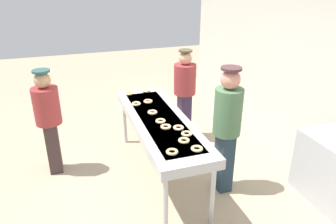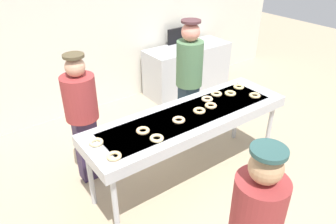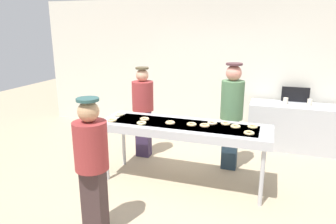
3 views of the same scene
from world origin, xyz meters
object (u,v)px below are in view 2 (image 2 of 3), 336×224
(plain_donut_8, at_px, (157,138))
(worker_assistant, at_px, (82,112))
(paper_cup_0, at_px, (197,40))
(plain_donut_2, at_px, (216,94))
(paper_cup_1, at_px, (180,45))
(worker_baker, at_px, (189,75))
(plain_donut_4, at_px, (179,120))
(plain_donut_0, at_px, (230,93))
(plain_donut_3, at_px, (114,156))
(menu_display, at_px, (179,35))
(plain_donut_11, at_px, (199,111))
(fryer_conveyor, at_px, (189,120))
(plain_donut_5, at_px, (143,131))
(plain_donut_1, at_px, (239,87))
(prep_counter, at_px, (187,69))
(plain_donut_10, at_px, (207,99))
(plain_donut_9, at_px, (255,95))
(plain_donut_6, at_px, (211,106))
(plain_donut_7, at_px, (96,142))

(plain_donut_8, xyz_separation_m, worker_assistant, (-0.38, 0.92, -0.01))
(worker_assistant, bearing_deg, paper_cup_0, -152.04)
(plain_donut_2, relative_size, paper_cup_1, 1.20)
(worker_baker, xyz_separation_m, paper_cup_1, (0.82, 1.26, -0.08))
(paper_cup_1, bearing_deg, plain_donut_4, -128.27)
(plain_donut_0, distance_m, paper_cup_0, 2.20)
(worker_baker, bearing_deg, plain_donut_0, 112.08)
(plain_donut_4, xyz_separation_m, paper_cup_0, (2.00, 2.04, -0.01))
(plain_donut_3, relative_size, menu_display, 0.28)
(paper_cup_0, bearing_deg, plain_donut_2, -124.44)
(plain_donut_3, distance_m, plain_donut_11, 1.17)
(paper_cup_1, bearing_deg, fryer_conveyor, -125.41)
(plain_donut_2, height_order, paper_cup_1, paper_cup_1)
(plain_donut_4, bearing_deg, menu_display, 52.06)
(plain_donut_5, xyz_separation_m, paper_cup_1, (2.00, 1.96, -0.01))
(worker_assistant, bearing_deg, plain_donut_3, 87.89)
(plain_donut_1, height_order, plain_donut_11, same)
(plain_donut_5, distance_m, menu_display, 3.10)
(plain_donut_0, relative_size, prep_counter, 0.09)
(worker_baker, relative_size, menu_display, 3.43)
(paper_cup_1, bearing_deg, paper_cup_0, 3.23)
(plain_donut_2, relative_size, plain_donut_11, 1.00)
(plain_donut_4, bearing_deg, plain_donut_10, 17.62)
(plain_donut_9, height_order, worker_baker, worker_baker)
(plain_donut_6, height_order, prep_counter, plain_donut_6)
(prep_counter, bearing_deg, plain_donut_11, -126.32)
(plain_donut_2, height_order, paper_cup_0, paper_cup_0)
(paper_cup_0, bearing_deg, menu_display, 137.58)
(plain_donut_7, relative_size, paper_cup_1, 1.20)
(plain_donut_9, height_order, prep_counter, plain_donut_9)
(prep_counter, bearing_deg, fryer_conveyor, -128.83)
(plain_donut_4, relative_size, plain_donut_7, 1.00)
(plain_donut_7, bearing_deg, plain_donut_11, -5.59)
(plain_donut_3, height_order, plain_donut_11, same)
(plain_donut_6, height_order, menu_display, menu_display)
(plain_donut_1, bearing_deg, plain_donut_5, -174.51)
(paper_cup_0, height_order, paper_cup_1, same)
(plain_donut_4, bearing_deg, plain_donut_7, 171.01)
(plain_donut_11, bearing_deg, plain_donut_1, 11.93)
(plain_donut_5, relative_size, worker_baker, 0.08)
(plain_donut_0, xyz_separation_m, plain_donut_3, (-1.75, -0.28, 0.00))
(worker_baker, height_order, paper_cup_0, worker_baker)
(plain_donut_5, xyz_separation_m, plain_donut_10, (0.99, 0.13, 0.00))
(plain_donut_6, height_order, plain_donut_8, same)
(plain_donut_0, relative_size, paper_cup_1, 1.20)
(plain_donut_3, distance_m, paper_cup_0, 3.59)
(plain_donut_2, distance_m, plain_donut_3, 1.64)
(fryer_conveyor, distance_m, plain_donut_11, 0.15)
(fryer_conveyor, xyz_separation_m, plain_donut_10, (0.38, 0.13, 0.09))
(fryer_conveyor, height_order, plain_donut_2, plain_donut_2)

